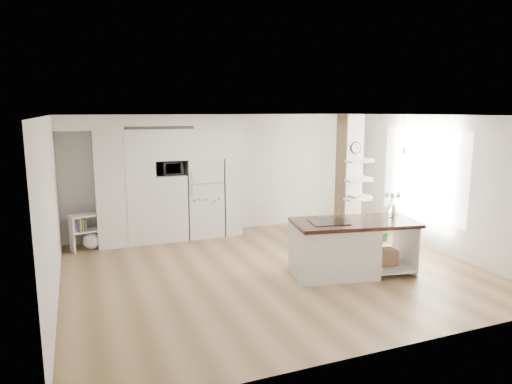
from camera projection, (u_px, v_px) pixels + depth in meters
floor at (273, 270)px, 8.06m from camera, size 7.00×6.00×0.01m
room at (274, 166)px, 7.74m from camera, size 7.04×6.04×2.72m
cabinet_wall at (161, 171)px, 9.71m from camera, size 4.00×0.71×2.70m
refrigerator at (203, 197)px, 10.17m from camera, size 0.78×0.69×1.75m
column at (354, 179)px, 9.73m from camera, size 0.69×0.90×2.70m
window at (423, 174)px, 9.34m from camera, size 0.00×2.40×2.40m
pendant_light at (354, 147)px, 8.45m from camera, size 0.12×0.12×0.10m
kitchen_island at (340, 247)px, 7.77m from camera, size 2.22×1.36×1.50m
bookshelf at (89, 234)px, 9.21m from camera, size 0.69×0.50×0.73m
floor_plant_a at (385, 230)px, 9.85m from camera, size 0.29×0.25×0.48m
floor_plant_b at (374, 231)px, 9.84m from camera, size 0.29×0.29×0.45m
microwave at (169, 168)px, 9.72m from camera, size 0.54×0.37×0.30m
shelf_plant at (360, 169)px, 9.94m from camera, size 0.27×0.23×0.30m
decor_bowl at (356, 197)px, 9.55m from camera, size 0.22×0.22×0.05m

